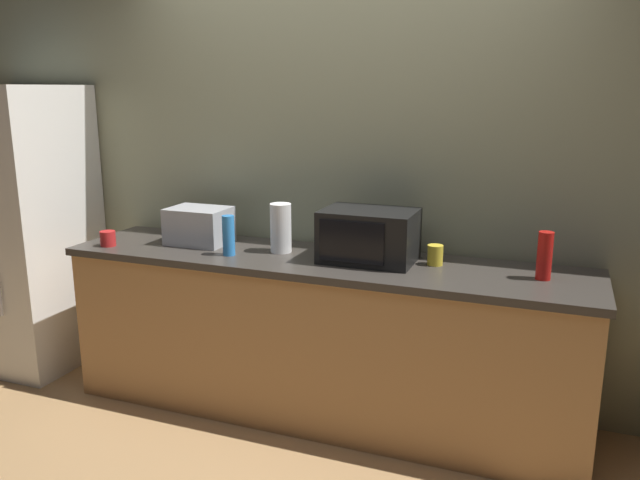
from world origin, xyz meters
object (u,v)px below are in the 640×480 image
object	(u,v)px
microwave	(369,236)
bottle_hot_sauce	(545,256)
bottle_spray_cleaner	(229,236)
toaster_oven	(199,226)
refrigerator	(24,228)
paper_towel_roll	(281,228)
mug_red	(108,239)
mug_yellow	(435,255)

from	to	relation	value
microwave	bottle_hot_sauce	world-z (taller)	microwave
microwave	bottle_spray_cleaner	world-z (taller)	microwave
microwave	toaster_oven	distance (m)	1.03
toaster_oven	bottle_hot_sauce	size ratio (longest dim) A/B	1.48
refrigerator	microwave	world-z (taller)	refrigerator
microwave	paper_towel_roll	bearing A→B (deg)	179.75
bottle_hot_sauce	mug_red	xyz separation A→B (m)	(-2.35, -0.21, -0.07)
toaster_oven	mug_red	distance (m)	0.52
toaster_oven	paper_towel_roll	bearing A→B (deg)	-1.09
toaster_oven	bottle_hot_sauce	xyz separation A→B (m)	(1.89, -0.03, 0.01)
toaster_oven	mug_yellow	size ratio (longest dim) A/B	3.26
refrigerator	mug_red	bearing A→B (deg)	-12.61
mug_red	mug_yellow	bearing A→B (deg)	8.56
microwave	bottle_spray_cleaner	xyz separation A→B (m)	(-0.74, -0.16, -0.03)
toaster_oven	mug_red	xyz separation A→B (m)	(-0.46, -0.24, -0.06)
paper_towel_roll	bottle_hot_sauce	size ratio (longest dim) A/B	1.17
refrigerator	toaster_oven	xyz separation A→B (m)	(1.28, 0.06, 0.10)
refrigerator	bottle_spray_cleaner	world-z (taller)	refrigerator
refrigerator	bottle_hot_sauce	distance (m)	3.17
mug_yellow	bottle_hot_sauce	bearing A→B (deg)	-7.07
mug_yellow	mug_red	distance (m)	1.85
microwave	toaster_oven	xyz separation A→B (m)	(-1.03, 0.01, -0.03)
microwave	bottle_hot_sauce	size ratio (longest dim) A/B	2.09
bottle_hot_sauce	mug_red	size ratio (longest dim) A/B	2.64
microwave	toaster_oven	bearing A→B (deg)	179.32
microwave	paper_towel_roll	world-z (taller)	same
refrigerator	bottle_spray_cleaner	bearing A→B (deg)	-4.21
paper_towel_roll	bottle_hot_sauce	world-z (taller)	paper_towel_roll
refrigerator	mug_red	xyz separation A→B (m)	(0.82, -0.18, 0.04)
refrigerator	microwave	size ratio (longest dim) A/B	3.75
bottle_spray_cleaner	bottle_hot_sauce	distance (m)	1.61
microwave	bottle_spray_cleaner	size ratio (longest dim) A/B	2.20
refrigerator	microwave	distance (m)	2.31
mug_yellow	mug_red	xyz separation A→B (m)	(-1.82, -0.27, -0.01)
toaster_oven	bottle_spray_cleaner	distance (m)	0.34
microwave	bottle_spray_cleaner	distance (m)	0.76
mug_red	refrigerator	bearing A→B (deg)	167.39
paper_towel_roll	mug_red	bearing A→B (deg)	-166.59
refrigerator	bottle_hot_sauce	size ratio (longest dim) A/B	7.82
refrigerator	toaster_oven	size ratio (longest dim) A/B	5.29
refrigerator	bottle_hot_sauce	bearing A→B (deg)	0.47
mug_yellow	mug_red	size ratio (longest dim) A/B	1.19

